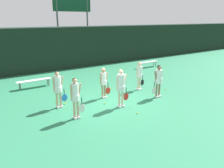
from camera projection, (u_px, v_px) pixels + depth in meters
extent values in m
plane|color=#2D7F56|center=(111.00, 102.00, 10.97)|extent=(140.00, 140.00, 0.00)
cube|color=black|center=(53.00, 50.00, 17.01)|extent=(60.00, 0.06, 3.36)
cube|color=slate|center=(52.00, 27.00, 16.51)|extent=(60.00, 0.08, 0.08)
cylinder|color=#515156|center=(58.00, 29.00, 18.09)|extent=(0.14, 0.14, 6.30)
cylinder|color=#515156|center=(88.00, 29.00, 19.56)|extent=(0.14, 0.14, 6.30)
cube|color=#0F3823|center=(72.00, 1.00, 18.16)|extent=(3.36, 0.12, 1.72)
cube|color=silver|center=(34.00, 80.00, 13.16)|extent=(2.05, 0.36, 0.04)
cylinder|color=slate|center=(47.00, 81.00, 13.78)|extent=(0.06, 0.06, 0.42)
cylinder|color=slate|center=(49.00, 82.00, 13.58)|extent=(0.06, 0.06, 0.42)
cylinder|color=slate|center=(19.00, 86.00, 12.88)|extent=(0.06, 0.06, 0.42)
cylinder|color=slate|center=(20.00, 87.00, 12.68)|extent=(0.06, 0.06, 0.42)
cube|color=silver|center=(148.00, 62.00, 18.64)|extent=(2.04, 0.38, 0.04)
cylinder|color=slate|center=(154.00, 63.00, 19.24)|extent=(0.06, 0.06, 0.43)
cylinder|color=slate|center=(156.00, 64.00, 19.04)|extent=(0.06, 0.06, 0.43)
cylinder|color=slate|center=(139.00, 66.00, 18.37)|extent=(0.06, 0.06, 0.43)
cylinder|color=slate|center=(141.00, 66.00, 18.17)|extent=(0.06, 0.06, 0.43)
cylinder|color=tan|center=(78.00, 109.00, 9.11)|extent=(0.10, 0.10, 0.83)
cylinder|color=tan|center=(74.00, 109.00, 9.03)|extent=(0.10, 0.10, 0.83)
cube|color=white|center=(78.00, 117.00, 9.19)|extent=(0.12, 0.24, 0.09)
cube|color=white|center=(75.00, 118.00, 9.11)|extent=(0.12, 0.24, 0.09)
cylinder|color=white|center=(75.00, 98.00, 8.93)|extent=(0.32, 0.32, 0.25)
cylinder|color=white|center=(75.00, 92.00, 8.85)|extent=(0.28, 0.28, 0.70)
sphere|color=tan|center=(75.00, 81.00, 8.72)|extent=(0.21, 0.21, 0.21)
sphere|color=#4C331E|center=(74.00, 80.00, 8.73)|extent=(0.19, 0.19, 0.19)
cylinder|color=tan|center=(79.00, 91.00, 8.94)|extent=(0.21, 0.08, 0.66)
cylinder|color=tan|center=(71.00, 93.00, 8.77)|extent=(0.08, 0.08, 0.66)
cylinder|color=black|center=(82.00, 101.00, 9.09)|extent=(0.03, 0.03, 0.28)
ellipsoid|color=silver|center=(82.00, 108.00, 9.19)|extent=(0.28, 0.03, 0.39)
cylinder|color=beige|center=(122.00, 98.00, 10.29)|extent=(0.10, 0.10, 0.86)
cylinder|color=beige|center=(119.00, 99.00, 10.20)|extent=(0.10, 0.10, 0.86)
cube|color=white|center=(123.00, 106.00, 10.38)|extent=(0.13, 0.25, 0.09)
cube|color=white|center=(119.00, 106.00, 10.29)|extent=(0.13, 0.25, 0.09)
cylinder|color=white|center=(121.00, 88.00, 10.10)|extent=(0.38, 0.38, 0.23)
cylinder|color=white|center=(121.00, 82.00, 10.02)|extent=(0.33, 0.33, 0.73)
sphere|color=beige|center=(121.00, 72.00, 9.88)|extent=(0.21, 0.21, 0.21)
sphere|color=#D8B772|center=(121.00, 71.00, 9.89)|extent=(0.19, 0.19, 0.19)
cylinder|color=beige|center=(125.00, 82.00, 10.12)|extent=(0.22, 0.09, 0.69)
cylinder|color=beige|center=(117.00, 83.00, 9.93)|extent=(0.08, 0.08, 0.69)
cylinder|color=black|center=(126.00, 90.00, 10.27)|extent=(0.03, 0.03, 0.27)
ellipsoid|color=red|center=(126.00, 97.00, 10.36)|extent=(0.30, 0.03, 0.37)
cylinder|color=#8C664C|center=(159.00, 89.00, 11.60)|extent=(0.10, 0.10, 0.82)
cylinder|color=#8C664C|center=(157.00, 90.00, 11.51)|extent=(0.10, 0.10, 0.82)
cube|color=white|center=(159.00, 96.00, 11.68)|extent=(0.13, 0.25, 0.09)
cube|color=white|center=(156.00, 97.00, 11.59)|extent=(0.13, 0.25, 0.09)
cylinder|color=white|center=(158.00, 80.00, 11.41)|extent=(0.40, 0.40, 0.26)
cylinder|color=white|center=(159.00, 76.00, 11.34)|extent=(0.34, 0.34, 0.66)
sphere|color=#8C664C|center=(159.00, 68.00, 11.21)|extent=(0.23, 0.23, 0.23)
sphere|color=black|center=(159.00, 67.00, 11.22)|extent=(0.21, 0.21, 0.21)
cylinder|color=#8C664C|center=(156.00, 77.00, 11.25)|extent=(0.21, 0.09, 0.63)
cylinder|color=#8C664C|center=(162.00, 76.00, 11.44)|extent=(0.08, 0.08, 0.63)
cylinder|color=black|center=(154.00, 85.00, 11.31)|extent=(0.03, 0.03, 0.27)
ellipsoid|color=silver|center=(154.00, 90.00, 11.40)|extent=(0.30, 0.03, 0.37)
cylinder|color=tan|center=(61.00, 99.00, 10.23)|extent=(0.10, 0.10, 0.82)
cylinder|color=tan|center=(57.00, 100.00, 10.13)|extent=(0.10, 0.10, 0.82)
cube|color=white|center=(61.00, 106.00, 10.31)|extent=(0.12, 0.24, 0.09)
cube|color=white|center=(58.00, 107.00, 10.22)|extent=(0.12, 0.24, 0.09)
cylinder|color=white|center=(58.00, 89.00, 10.04)|extent=(0.36, 0.36, 0.25)
cylinder|color=white|center=(58.00, 84.00, 9.96)|extent=(0.31, 0.31, 0.69)
sphere|color=tan|center=(57.00, 74.00, 9.84)|extent=(0.20, 0.20, 0.20)
sphere|color=olive|center=(57.00, 74.00, 9.84)|extent=(0.18, 0.18, 0.18)
cylinder|color=tan|center=(62.00, 83.00, 10.08)|extent=(0.21, 0.08, 0.66)
cylinder|color=tan|center=(54.00, 85.00, 9.86)|extent=(0.08, 0.08, 0.66)
cylinder|color=black|center=(64.00, 91.00, 10.23)|extent=(0.03, 0.03, 0.26)
ellipsoid|color=blue|center=(64.00, 98.00, 10.32)|extent=(0.30, 0.03, 0.36)
cylinder|color=tan|center=(105.00, 91.00, 11.50)|extent=(0.10, 0.10, 0.76)
cylinder|color=tan|center=(102.00, 91.00, 11.41)|extent=(0.10, 0.10, 0.76)
cube|color=white|center=(105.00, 97.00, 11.57)|extent=(0.12, 0.24, 0.09)
cube|color=white|center=(103.00, 97.00, 11.48)|extent=(0.12, 0.24, 0.09)
cylinder|color=white|center=(104.00, 82.00, 11.32)|extent=(0.33, 0.33, 0.24)
cylinder|color=white|center=(104.00, 78.00, 11.26)|extent=(0.29, 0.29, 0.60)
sphere|color=tan|center=(103.00, 70.00, 11.14)|extent=(0.22, 0.22, 0.22)
sphere|color=#D8B772|center=(103.00, 70.00, 11.15)|extent=(0.20, 0.20, 0.20)
cylinder|color=tan|center=(106.00, 78.00, 11.36)|extent=(0.20, 0.08, 0.58)
cylinder|color=tan|center=(101.00, 79.00, 11.17)|extent=(0.08, 0.08, 0.57)
cylinder|color=black|center=(108.00, 85.00, 11.50)|extent=(0.03, 0.03, 0.28)
ellipsoid|color=red|center=(108.00, 91.00, 11.60)|extent=(0.30, 0.03, 0.38)
cylinder|color=beige|center=(140.00, 83.00, 12.80)|extent=(0.10, 0.10, 0.79)
cylinder|color=beige|center=(138.00, 83.00, 12.71)|extent=(0.10, 0.10, 0.79)
cube|color=white|center=(140.00, 89.00, 12.88)|extent=(0.13, 0.25, 0.09)
cube|color=white|center=(138.00, 89.00, 12.78)|extent=(0.13, 0.25, 0.09)
cylinder|color=white|center=(139.00, 76.00, 12.62)|extent=(0.34, 0.34, 0.20)
cylinder|color=white|center=(139.00, 71.00, 12.55)|extent=(0.29, 0.29, 0.63)
sphere|color=beige|center=(140.00, 64.00, 12.43)|extent=(0.22, 0.22, 0.22)
sphere|color=#D8B772|center=(139.00, 64.00, 12.43)|extent=(0.21, 0.21, 0.21)
cylinder|color=beige|center=(142.00, 71.00, 12.67)|extent=(0.20, 0.09, 0.60)
cylinder|color=beige|center=(137.00, 72.00, 12.45)|extent=(0.08, 0.08, 0.60)
cylinder|color=black|center=(143.00, 77.00, 12.81)|extent=(0.03, 0.03, 0.26)
ellipsoid|color=black|center=(142.00, 82.00, 12.90)|extent=(0.26, 0.03, 0.36)
sphere|color=#CCE033|center=(66.00, 101.00, 10.99)|extent=(0.07, 0.07, 0.07)
sphere|color=#CCE033|center=(56.00, 102.00, 10.87)|extent=(0.07, 0.07, 0.07)
sphere|color=#CCE033|center=(65.00, 104.00, 10.65)|extent=(0.07, 0.07, 0.07)
sphere|color=#CCE033|center=(138.00, 113.00, 9.59)|extent=(0.07, 0.07, 0.07)
sphere|color=#CCE033|center=(165.00, 89.00, 12.90)|extent=(0.07, 0.07, 0.07)
sphere|color=#CCE033|center=(110.00, 88.00, 13.00)|extent=(0.07, 0.07, 0.07)
sphere|color=#CCE033|center=(105.00, 103.00, 10.69)|extent=(0.07, 0.07, 0.07)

